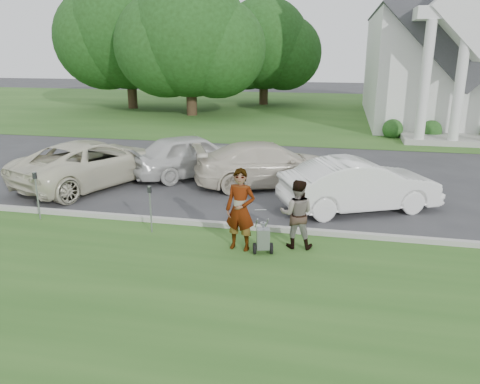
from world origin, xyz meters
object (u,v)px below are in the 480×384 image
(person_left, at_px, (240,210))
(car_d, at_px, (360,185))
(person_right, at_px, (297,214))
(car_a, at_px, (94,162))
(tree_left, at_px, (190,42))
(striping_cart, at_px, (263,239))
(parking_meter_near, at_px, (150,204))
(car_c, at_px, (269,164))
(parking_meter_far, at_px, (37,190))
(tree_back, at_px, (264,48))
(church, at_px, (446,28))
(car_b, at_px, (193,155))
(tree_far, at_px, (128,35))

(person_left, height_order, car_d, person_left)
(person_right, xyz_separation_m, car_a, (-7.58, 4.11, -0.05))
(person_right, bearing_deg, tree_left, -68.43)
(striping_cart, bearing_deg, parking_meter_near, 152.62)
(striping_cart, xyz_separation_m, car_c, (-0.76, 5.81, 0.40))
(striping_cart, xyz_separation_m, parking_meter_far, (-6.58, 0.96, 0.52))
(tree_back, bearing_deg, parking_meter_far, -92.94)
(church, bearing_deg, parking_meter_far, -122.26)
(church, xyz_separation_m, car_b, (-11.73, -17.51, -5.13))
(person_right, height_order, parking_meter_near, person_right)
(tree_left, bearing_deg, tree_back, 63.43)
(tree_back, relative_size, person_right, 5.67)
(person_right, distance_m, car_a, 8.63)
(car_d, bearing_deg, parking_meter_far, 82.24)
(tree_left, xyz_separation_m, parking_meter_far, (2.47, -21.92, -4.23))
(person_right, relative_size, car_c, 0.32)
(tree_far, xyz_separation_m, car_b, (11.29, -19.38, -4.88))
(parking_meter_near, bearing_deg, car_b, 96.62)
(person_left, relative_size, parking_meter_near, 1.55)
(striping_cart, xyz_separation_m, car_a, (-6.86, 4.65, 0.43))
(tree_left, height_order, parking_meter_near, tree_left)
(striping_cart, bearing_deg, car_b, 105.27)
(car_a, height_order, car_b, car_b)
(tree_far, distance_m, parking_meter_far, 26.75)
(striping_cart, distance_m, person_right, 1.02)
(tree_left, relative_size, car_b, 2.23)
(church, height_order, car_c, church)
(parking_meter_far, bearing_deg, tree_left, 96.42)
(striping_cart, height_order, car_d, car_d)
(parking_meter_near, bearing_deg, tree_left, 105.03)
(parking_meter_far, bearing_deg, car_a, 94.39)
(striping_cart, distance_m, parking_meter_near, 3.19)
(car_a, distance_m, car_d, 9.20)
(tree_back, relative_size, car_b, 2.02)
(church, bearing_deg, striping_cart, -108.37)
(church, height_order, car_d, church)
(car_a, height_order, car_c, car_a)
(parking_meter_near, height_order, parking_meter_far, parking_meter_far)
(car_a, bearing_deg, tree_back, -71.16)
(parking_meter_near, height_order, car_c, car_c)
(tree_left, relative_size, striping_cart, 10.90)
(tree_far, relative_size, car_a, 2.03)
(tree_far, distance_m, parking_meter_near, 28.31)
(parking_meter_far, bearing_deg, striping_cart, -8.27)
(striping_cart, height_order, person_right, person_right)
(tree_far, distance_m, tree_back, 11.22)
(person_right, bearing_deg, parking_meter_far, -5.32)
(tree_back, bearing_deg, tree_far, -153.44)
(car_c, bearing_deg, car_a, 77.38)
(car_c, height_order, car_d, car_d)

